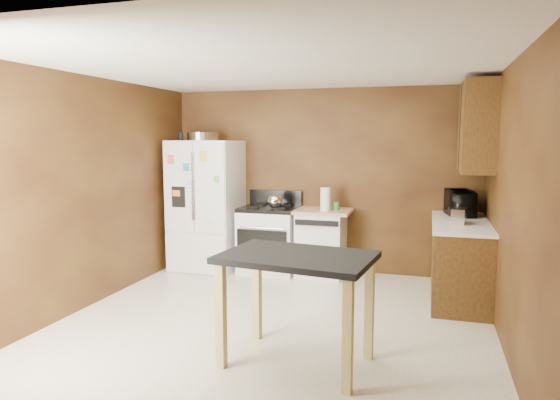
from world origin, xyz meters
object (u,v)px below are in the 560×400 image
at_px(paper_towel, 325,199).
at_px(toaster, 459,216).
at_px(microwave, 460,204).
at_px(gas_range, 269,238).
at_px(kettle, 275,201).
at_px(dishwasher, 321,242).
at_px(refrigerator, 206,205).
at_px(island, 297,272).
at_px(green_canister, 336,206).
at_px(pen_cup, 181,136).
at_px(roasting_pan, 203,136).

bearing_deg(paper_towel, toaster, -20.51).
relative_size(microwave, gas_range, 0.46).
height_order(kettle, paper_towel, paper_towel).
height_order(kettle, dishwasher, kettle).
bearing_deg(microwave, refrigerator, 79.51).
bearing_deg(island, dishwasher, 97.78).
distance_m(paper_towel, refrigerator, 1.71).
bearing_deg(island, paper_towel, 96.52).
bearing_deg(kettle, green_canister, 11.72).
relative_size(pen_cup, dishwasher, 0.13).
xyz_separation_m(roasting_pan, green_canister, (1.87, 0.08, -0.91)).
distance_m(roasting_pan, refrigerator, 0.96).
bearing_deg(gas_range, island, -67.59).
bearing_deg(refrigerator, microwave, 0.13).
bearing_deg(roasting_pan, green_canister, 2.34).
relative_size(pen_cup, toaster, 0.49).
relative_size(kettle, toaster, 0.85).
xyz_separation_m(toaster, island, (-1.32, -1.95, -0.22)).
xyz_separation_m(microwave, dishwasher, (-1.72, 0.08, -0.59)).
xyz_separation_m(green_canister, toaster, (1.50, -0.73, 0.04)).
height_order(green_canister, dishwasher, green_canister).
xyz_separation_m(roasting_pan, toaster, (3.37, -0.65, -0.87)).
bearing_deg(refrigerator, gas_range, 3.81).
height_order(refrigerator, island, refrigerator).
bearing_deg(pen_cup, microwave, 1.77).
xyz_separation_m(green_canister, dishwasher, (-0.18, -0.03, -0.49)).
relative_size(green_canister, refrigerator, 0.06).
xyz_separation_m(kettle, paper_towel, (0.68, 0.04, 0.04)).
xyz_separation_m(paper_towel, green_canister, (0.11, 0.12, -0.10)).
relative_size(pen_cup, island, 0.09).
bearing_deg(island, kettle, 111.16).
xyz_separation_m(microwave, refrigerator, (-3.35, -0.01, -0.14)).
relative_size(kettle, dishwasher, 0.22).
height_order(roasting_pan, gas_range, roasting_pan).
bearing_deg(refrigerator, roasting_pan, 142.57).
distance_m(green_canister, toaster, 1.67).
height_order(paper_towel, dishwasher, paper_towel).
distance_m(kettle, gas_range, 0.56).
xyz_separation_m(refrigerator, island, (1.99, -2.56, -0.13)).
xyz_separation_m(refrigerator, dishwasher, (1.63, 0.09, -0.45)).
bearing_deg(toaster, dishwasher, 167.63).
relative_size(kettle, refrigerator, 0.11).
height_order(kettle, toaster, kettle).
relative_size(toaster, microwave, 0.46).
height_order(pen_cup, kettle, pen_cup).
xyz_separation_m(paper_towel, toaster, (1.61, -0.60, -0.06)).
distance_m(microwave, gas_range, 2.51).
bearing_deg(toaster, kettle, 176.30).
relative_size(roasting_pan, refrigerator, 0.24).
xyz_separation_m(toaster, refrigerator, (-3.31, 0.61, -0.08)).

